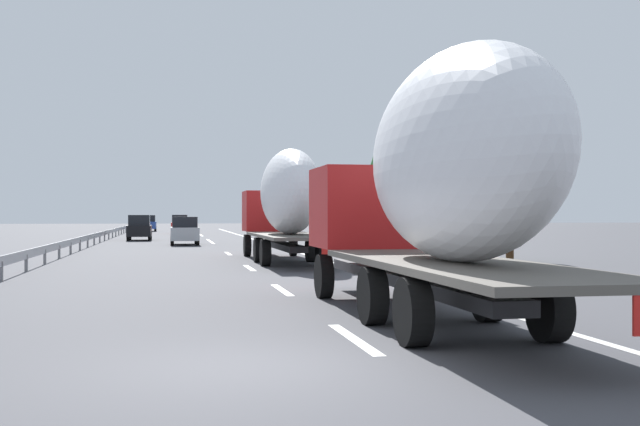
% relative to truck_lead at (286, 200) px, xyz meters
% --- Properties ---
extents(ground_plane, '(260.00, 260.00, 0.00)m').
position_rel_truck_lead_xyz_m(ground_plane, '(17.96, 3.60, -2.58)').
color(ground_plane, '#424247').
extents(lane_stripe_0, '(3.20, 0.20, 0.01)m').
position_rel_truck_lead_xyz_m(lane_stripe_0, '(-20.04, 1.80, -2.58)').
color(lane_stripe_0, white).
rests_on(lane_stripe_0, ground_plane).
extents(lane_stripe_1, '(3.20, 0.20, 0.01)m').
position_rel_truck_lead_xyz_m(lane_stripe_1, '(-11.78, 1.80, -2.58)').
color(lane_stripe_1, white).
rests_on(lane_stripe_1, ground_plane).
extents(lane_stripe_2, '(3.20, 0.20, 0.01)m').
position_rel_truck_lead_xyz_m(lane_stripe_2, '(-3.11, 1.80, -2.58)').
color(lane_stripe_2, white).
rests_on(lane_stripe_2, ground_plane).
extents(lane_stripe_3, '(3.20, 0.20, 0.01)m').
position_rel_truck_lead_xyz_m(lane_stripe_3, '(7.93, 1.80, -2.58)').
color(lane_stripe_3, white).
rests_on(lane_stripe_3, ground_plane).
extents(lane_stripe_4, '(3.20, 0.20, 0.01)m').
position_rel_truck_lead_xyz_m(lane_stripe_4, '(23.23, 1.80, -2.58)').
color(lane_stripe_4, white).
rests_on(lane_stripe_4, ground_plane).
extents(lane_stripe_5, '(3.20, 0.20, 0.01)m').
position_rel_truck_lead_xyz_m(lane_stripe_5, '(26.07, 1.80, -2.58)').
color(lane_stripe_5, white).
rests_on(lane_stripe_5, ground_plane).
extents(lane_stripe_6, '(3.20, 0.20, 0.01)m').
position_rel_truck_lead_xyz_m(lane_stripe_6, '(29.80, 1.80, -2.58)').
color(lane_stripe_6, white).
rests_on(lane_stripe_6, ground_plane).
extents(lane_stripe_7, '(3.20, 0.20, 0.01)m').
position_rel_truck_lead_xyz_m(lane_stripe_7, '(42.49, 1.80, -2.58)').
color(lane_stripe_7, white).
rests_on(lane_stripe_7, ground_plane).
extents(lane_stripe_8, '(3.20, 0.20, 0.01)m').
position_rel_truck_lead_xyz_m(lane_stripe_8, '(46.80, 1.80, -2.58)').
color(lane_stripe_8, white).
rests_on(lane_stripe_8, ground_plane).
extents(lane_stripe_9, '(3.20, 0.20, 0.01)m').
position_rel_truck_lead_xyz_m(lane_stripe_9, '(52.93, 1.80, -2.58)').
color(lane_stripe_9, white).
rests_on(lane_stripe_9, ground_plane).
extents(edge_line_right, '(110.00, 0.20, 0.01)m').
position_rel_truck_lead_xyz_m(edge_line_right, '(22.96, -1.90, -2.58)').
color(edge_line_right, white).
rests_on(edge_line_right, ground_plane).
extents(truck_lead, '(13.48, 2.55, 4.60)m').
position_rel_truck_lead_xyz_m(truck_lead, '(0.00, 0.00, 0.00)').
color(truck_lead, '#B21919').
rests_on(truck_lead, ground_plane).
extents(truck_trailing, '(12.76, 2.55, 4.73)m').
position_rel_truck_lead_xyz_m(truck_trailing, '(-18.78, 0.00, 0.06)').
color(truck_trailing, '#B21919').
rests_on(truck_trailing, ground_plane).
extents(car_silver_hatch, '(4.69, 1.83, 1.84)m').
position_rel_truck_lead_xyz_m(car_silver_hatch, '(20.19, 3.78, -1.65)').
color(car_silver_hatch, '#ADB2B7').
rests_on(car_silver_hatch, ground_plane).
extents(car_black_suv, '(4.27, 1.80, 1.96)m').
position_rel_truck_lead_xyz_m(car_black_suv, '(29.89, 7.06, -1.61)').
color(car_black_suv, black).
rests_on(car_black_suv, ground_plane).
extents(car_red_compact, '(4.20, 1.77, 1.97)m').
position_rel_truck_lead_xyz_m(car_red_compact, '(50.47, 3.80, -1.61)').
color(car_red_compact, red).
rests_on(car_red_compact, ground_plane).
extents(car_blue_sedan, '(4.27, 1.73, 1.93)m').
position_rel_truck_lead_xyz_m(car_blue_sedan, '(63.75, 7.27, -1.62)').
color(car_blue_sedan, '#28479E').
rests_on(car_blue_sedan, ground_plane).
extents(road_sign, '(0.10, 0.90, 3.33)m').
position_rel_truck_lead_xyz_m(road_sign, '(18.28, -3.10, -0.29)').
color(road_sign, gray).
rests_on(road_sign, ground_plane).
extents(tree_0, '(3.75, 3.75, 6.23)m').
position_rel_truck_lead_xyz_m(tree_0, '(36.92, -8.31, 1.27)').
color(tree_0, '#472D19').
rests_on(tree_0, ground_plane).
extents(tree_1, '(2.50, 2.50, 6.66)m').
position_rel_truck_lead_xyz_m(tree_1, '(58.93, -9.23, 1.42)').
color(tree_1, '#472D19').
rests_on(tree_1, ground_plane).
extents(tree_2, '(2.72, 2.72, 5.93)m').
position_rel_truck_lead_xyz_m(tree_2, '(-1.56, -9.21, 1.15)').
color(tree_2, '#472D19').
rests_on(tree_2, ground_plane).
extents(tree_3, '(2.44, 2.44, 5.07)m').
position_rel_truck_lead_xyz_m(tree_3, '(44.32, -9.64, 0.67)').
color(tree_3, '#472D19').
rests_on(tree_3, ground_plane).
extents(tree_4, '(3.21, 3.21, 6.33)m').
position_rel_truck_lead_xyz_m(tree_4, '(14.14, -7.70, 1.24)').
color(tree_4, '#472D19').
rests_on(tree_4, ground_plane).
extents(guardrail_median, '(94.00, 0.10, 0.76)m').
position_rel_truck_lead_xyz_m(guardrail_median, '(20.96, 9.60, -2.00)').
color(guardrail_median, '#9EA0A5').
rests_on(guardrail_median, ground_plane).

